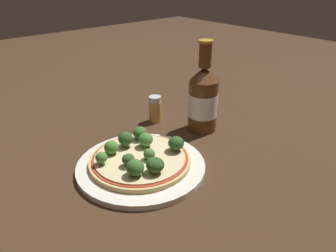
# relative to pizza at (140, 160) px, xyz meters

# --- Properties ---
(ground_plane) EXTENTS (3.00, 3.00, 0.00)m
(ground_plane) POSITION_rel_pizza_xyz_m (-0.01, 0.01, -0.02)
(ground_plane) COLOR #3D2819
(plate) EXTENTS (0.26, 0.26, 0.01)m
(plate) POSITION_rel_pizza_xyz_m (0.00, -0.00, -0.01)
(plate) COLOR silver
(plate) RESTS_ON ground_plane
(pizza) EXTENTS (0.21, 0.21, 0.01)m
(pizza) POSITION_rel_pizza_xyz_m (0.00, 0.00, 0.00)
(pizza) COLOR tan
(pizza) RESTS_ON plate
(broccoli_floret_0) EXTENTS (0.03, 0.03, 0.03)m
(broccoli_floret_0) POSITION_rel_pizza_xyz_m (-0.06, 0.05, 0.02)
(broccoli_floret_0) COLOR #89A866
(broccoli_floret_0) RESTS_ON pizza
(broccoli_floret_1) EXTENTS (0.03, 0.03, 0.03)m
(broccoli_floret_1) POSITION_rel_pizza_xyz_m (0.06, -0.01, 0.02)
(broccoli_floret_1) COLOR #89A866
(broccoli_floret_1) RESTS_ON pizza
(broccoli_floret_2) EXTENTS (0.03, 0.03, 0.03)m
(broccoli_floret_2) POSITION_rel_pizza_xyz_m (0.01, -0.04, 0.02)
(broccoli_floret_2) COLOR #89A866
(broccoli_floret_2) RESTS_ON pizza
(broccoli_floret_3) EXTENTS (0.03, 0.03, 0.03)m
(broccoli_floret_3) POSITION_rel_pizza_xyz_m (-0.05, 0.00, 0.03)
(broccoli_floret_3) COLOR #89A866
(broccoli_floret_3) RESTS_ON pizza
(broccoli_floret_4) EXTENTS (0.03, 0.03, 0.03)m
(broccoli_floret_4) POSITION_rel_pizza_xyz_m (0.05, -0.05, 0.02)
(broccoli_floret_4) COLOR #89A866
(broccoli_floret_4) RESTS_ON pizza
(broccoli_floret_5) EXTENTS (0.03, 0.03, 0.03)m
(broccoli_floret_5) POSITION_rel_pizza_xyz_m (-0.03, 0.03, 0.02)
(broccoli_floret_5) COLOR #89A866
(broccoli_floret_5) RESTS_ON pizza
(broccoli_floret_6) EXTENTS (0.02, 0.02, 0.03)m
(broccoli_floret_6) POSITION_rel_pizza_xyz_m (-0.03, -0.07, 0.02)
(broccoli_floret_6) COLOR #89A866
(broccoli_floret_6) RESTS_ON pizza
(broccoli_floret_7) EXTENTS (0.03, 0.03, 0.03)m
(broccoli_floret_7) POSITION_rel_pizza_xyz_m (-0.05, -0.04, 0.02)
(broccoli_floret_7) COLOR #89A866
(broccoli_floret_7) RESTS_ON pizza
(broccoli_floret_8) EXTENTS (0.02, 0.02, 0.02)m
(broccoli_floret_8) POSITION_rel_pizza_xyz_m (0.02, 0.01, 0.02)
(broccoli_floret_8) COLOR #89A866
(broccoli_floret_8) RESTS_ON pizza
(broccoli_floret_9) EXTENTS (0.03, 0.03, 0.03)m
(broccoli_floret_9) POSITION_rel_pizza_xyz_m (0.03, 0.07, 0.02)
(broccoli_floret_9) COLOR #89A866
(broccoli_floret_9) RESTS_ON pizza
(beer_bottle) EXTENTS (0.07, 0.07, 0.22)m
(beer_bottle) POSITION_rel_pizza_xyz_m (-0.04, 0.22, 0.06)
(beer_bottle) COLOR #563319
(beer_bottle) RESTS_ON ground_plane
(pepper_shaker) EXTENTS (0.03, 0.03, 0.07)m
(pepper_shaker) POSITION_rel_pizza_xyz_m (-0.15, 0.16, 0.02)
(pepper_shaker) COLOR tan
(pepper_shaker) RESTS_ON ground_plane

